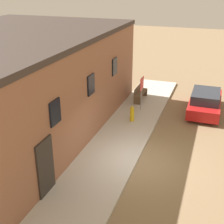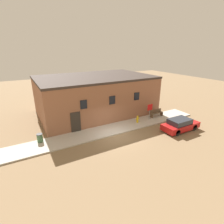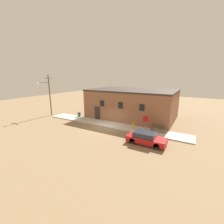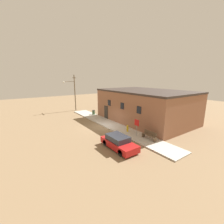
{
  "view_description": "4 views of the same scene",
  "coord_description": "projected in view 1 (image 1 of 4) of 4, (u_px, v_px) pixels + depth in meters",
  "views": [
    {
      "loc": [
        -11.06,
        -2.68,
        7.19
      ],
      "look_at": [
        0.31,
        1.27,
        2.0
      ],
      "focal_mm": 50.0,
      "sensor_mm": 36.0,
      "label": 1
    },
    {
      "loc": [
        -7.84,
        -13.3,
        8.11
      ],
      "look_at": [
        0.31,
        1.27,
        2.0
      ],
      "focal_mm": 28.0,
      "sensor_mm": 36.0,
      "label": 2
    },
    {
      "loc": [
        10.7,
        -16.86,
        7.03
      ],
      "look_at": [
        0.31,
        1.27,
        2.0
      ],
      "focal_mm": 24.0,
      "sensor_mm": 36.0,
      "label": 3
    },
    {
      "loc": [
        17.09,
        -10.48,
        6.73
      ],
      "look_at": [
        0.31,
        1.27,
        2.0
      ],
      "focal_mm": 24.0,
      "sensor_mm": 36.0,
      "label": 4
    }
  ],
  "objects": [
    {
      "name": "parked_car",
      "position": [
        205.0,
        102.0,
        17.94
      ],
      "size": [
        4.07,
        1.72,
        1.29
      ],
      "color": "black",
      "rests_on": "ground"
    },
    {
      "name": "stop_sign",
      "position": [
        142.0,
        87.0,
        17.65
      ],
      "size": [
        0.72,
        0.06,
        1.94
      ],
      "color": "gray",
      "rests_on": "sidewalk"
    },
    {
      "name": "bench",
      "position": [
        140.0,
        93.0,
        19.48
      ],
      "size": [
        1.72,
        0.44,
        0.9
      ],
      "color": "brown",
      "rests_on": "sidewalk"
    },
    {
      "name": "brick_building",
      "position": [
        6.0,
        83.0,
        15.32
      ],
      "size": [
        14.1,
        9.16,
        4.83
      ],
      "color": "#8E5B42",
      "rests_on": "ground"
    },
    {
      "name": "ground_plane",
      "position": [
        138.0,
        162.0,
        13.25
      ],
      "size": [
        80.0,
        80.0,
        0.0
      ],
      "primitive_type": "plane",
      "color": "#846B4C"
    },
    {
      "name": "sidewalk",
      "position": [
        110.0,
        155.0,
        13.61
      ],
      "size": [
        22.24,
        2.54,
        0.12
      ],
      "color": "#BCB7AD",
      "rests_on": "ground"
    },
    {
      "name": "fire_hydrant",
      "position": [
        132.0,
        114.0,
        16.59
      ],
      "size": [
        0.47,
        0.23,
        0.83
      ],
      "color": "gold",
      "rests_on": "sidewalk"
    }
  ]
}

